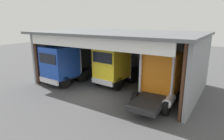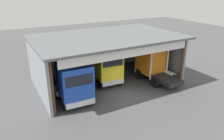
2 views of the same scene
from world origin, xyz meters
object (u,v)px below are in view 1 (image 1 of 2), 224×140
at_px(truck_blue_center_bay, 62,64).
at_px(truck_yellow_left_bay, 114,64).
at_px(oil_drum, 149,75).
at_px(truck_orange_yard_outside, 160,77).
at_px(tool_cart, 151,76).

height_order(truck_blue_center_bay, truck_yellow_left_bay, truck_yellow_left_bay).
bearing_deg(truck_yellow_left_bay, oil_drum, -115.15).
height_order(truck_orange_yard_outside, oil_drum, truck_orange_yard_outside).
bearing_deg(tool_cart, truck_orange_yard_outside, -61.93).
height_order(truck_blue_center_bay, truck_orange_yard_outside, truck_orange_yard_outside).
relative_size(truck_orange_yard_outside, tool_cart, 5.21).
xyz_separation_m(truck_blue_center_bay, tool_cart, (6.56, 5.31, -1.39)).
distance_m(truck_blue_center_bay, oil_drum, 8.52).
bearing_deg(truck_orange_yard_outside, tool_cart, 115.98).
xyz_separation_m(truck_orange_yard_outside, oil_drum, (-2.82, 4.89, -1.42)).
bearing_deg(oil_drum, truck_orange_yard_outside, -60.07).
distance_m(truck_blue_center_bay, tool_cart, 8.55).
xyz_separation_m(truck_blue_center_bay, truck_orange_yard_outside, (8.95, 0.84, -0.03)).
bearing_deg(tool_cart, truck_blue_center_bay, -141.02).
bearing_deg(truck_blue_center_bay, truck_yellow_left_bay, -149.75).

